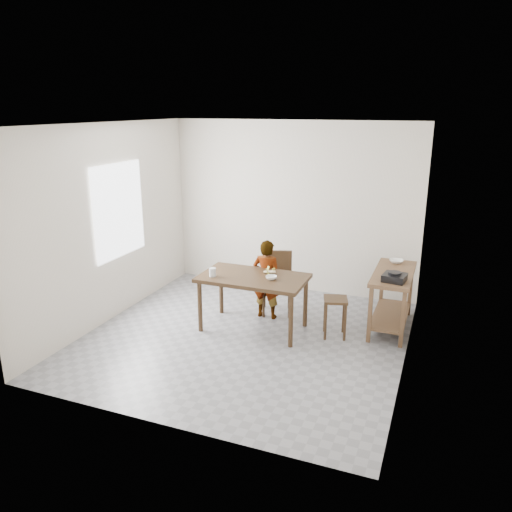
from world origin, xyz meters
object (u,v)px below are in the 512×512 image
at_px(dining_table, 253,303).
at_px(dining_chair, 277,284).
at_px(child, 267,279).
at_px(prep_counter, 391,300).
at_px(stool, 335,317).

relative_size(dining_table, dining_chair, 1.58).
height_order(dining_table, child, child).
relative_size(prep_counter, stool, 2.27).
bearing_deg(dining_table, stool, 9.14).
relative_size(dining_table, stool, 2.65).
distance_m(child, stool, 1.12).
distance_m(prep_counter, stool, 0.85).
xyz_separation_m(child, stool, (1.04, -0.26, -0.30)).
distance_m(dining_table, child, 0.48).
bearing_deg(child, dining_table, 86.07).
bearing_deg(dining_chair, stool, -43.99).
distance_m(child, dining_chair, 0.25).
relative_size(prep_counter, dining_chair, 1.36).
bearing_deg(stool, dining_table, -170.86).
bearing_deg(child, stool, 166.15).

